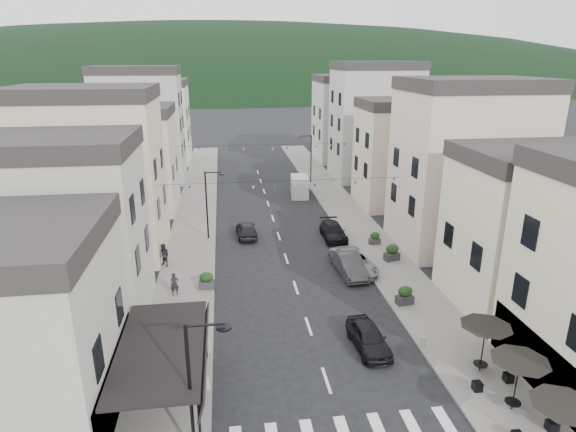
# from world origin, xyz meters

# --- Properties ---
(sidewalk_left) EXTENTS (4.00, 76.00, 0.12)m
(sidewalk_left) POSITION_xyz_m (-7.50, 32.00, 0.06)
(sidewalk_left) COLOR slate
(sidewalk_left) RESTS_ON ground
(sidewalk_right) EXTENTS (4.00, 76.00, 0.12)m
(sidewalk_right) POSITION_xyz_m (7.50, 32.00, 0.06)
(sidewalk_right) COLOR slate
(sidewalk_right) RESTS_ON ground
(hill_backdrop) EXTENTS (640.00, 360.00, 70.00)m
(hill_backdrop) POSITION_xyz_m (0.00, 300.00, 0.00)
(hill_backdrop) COLOR black
(hill_backdrop) RESTS_ON ground
(boutique_awning) EXTENTS (3.77, 7.50, 3.28)m
(boutique_awning) POSITION_xyz_m (-7.25, 5.00, 3.11)
(boutique_awning) COLOR black
(boutique_awning) RESTS_ON ground
(buildings_row_left) EXTENTS (10.20, 54.16, 14.00)m
(buildings_row_left) POSITION_xyz_m (-14.50, 37.75, 6.12)
(buildings_row_left) COLOR #AAA59B
(buildings_row_left) RESTS_ON ground
(buildings_row_right) EXTENTS (10.20, 54.16, 14.50)m
(buildings_row_right) POSITION_xyz_m (14.50, 36.59, 6.32)
(buildings_row_right) COLOR beige
(buildings_row_right) RESTS_ON ground
(cafe_terrace) EXTENTS (2.50, 8.10, 2.53)m
(cafe_terrace) POSITION_xyz_m (7.70, 2.80, 2.36)
(cafe_terrace) COLOR black
(cafe_terrace) RESTS_ON ground
(streetlamp_left_near) EXTENTS (1.70, 0.56, 6.00)m
(streetlamp_left_near) POSITION_xyz_m (-5.82, 2.00, 3.70)
(streetlamp_left_near) COLOR black
(streetlamp_left_near) RESTS_ON ground
(streetlamp_left_far) EXTENTS (1.70, 0.56, 6.00)m
(streetlamp_left_far) POSITION_xyz_m (-5.82, 26.00, 3.70)
(streetlamp_left_far) COLOR black
(streetlamp_left_far) RESTS_ON ground
(streetlamp_right_far) EXTENTS (1.70, 0.56, 6.00)m
(streetlamp_right_far) POSITION_xyz_m (5.82, 44.00, 3.70)
(streetlamp_right_far) COLOR black
(streetlamp_right_far) RESTS_ON ground
(bollards) EXTENTS (11.66, 10.26, 0.60)m
(bollards) POSITION_xyz_m (0.00, 5.50, 0.42)
(bollards) COLOR gray
(bollards) RESTS_ON ground
(bunting_near) EXTENTS (19.00, 0.28, 0.62)m
(bunting_near) POSITION_xyz_m (0.00, 22.00, 5.65)
(bunting_near) COLOR black
(bunting_near) RESTS_ON ground
(bunting_far) EXTENTS (19.00, 0.28, 0.62)m
(bunting_far) POSITION_xyz_m (0.00, 38.00, 5.65)
(bunting_far) COLOR black
(bunting_far) RESTS_ON ground
(parked_car_a) EXTENTS (1.85, 4.05, 1.35)m
(parked_car_a) POSITION_xyz_m (2.80, 8.38, 0.67)
(parked_car_a) COLOR black
(parked_car_a) RESTS_ON ground
(parked_car_b) EXTENTS (1.83, 4.59, 1.49)m
(parked_car_b) POSITION_xyz_m (4.16, 17.62, 0.74)
(parked_car_b) COLOR #303032
(parked_car_b) RESTS_ON ground
(parked_car_c) EXTENTS (2.97, 5.36, 1.42)m
(parked_car_c) POSITION_xyz_m (4.60, 18.20, 0.71)
(parked_car_c) COLOR gray
(parked_car_c) RESTS_ON ground
(parked_car_d) EXTENTS (1.89, 4.57, 1.32)m
(parked_car_d) POSITION_xyz_m (4.60, 24.79, 0.66)
(parked_car_d) COLOR black
(parked_car_d) RESTS_ON ground
(parked_car_e) EXTENTS (1.86, 4.13, 1.38)m
(parked_car_e) POSITION_xyz_m (-2.80, 26.26, 0.69)
(parked_car_e) COLOR black
(parked_car_e) RESTS_ON ground
(delivery_van) EXTENTS (2.39, 4.92, 2.27)m
(delivery_van) POSITION_xyz_m (3.86, 38.91, 1.11)
(delivery_van) COLOR #B8B8BA
(delivery_van) RESTS_ON ground
(pedestrian_a) EXTENTS (0.63, 0.49, 1.53)m
(pedestrian_a) POSITION_xyz_m (-8.03, 15.82, 0.88)
(pedestrian_a) COLOR black
(pedestrian_a) RESTS_ON sidewalk_left
(pedestrian_b) EXTENTS (1.08, 1.06, 1.76)m
(pedestrian_b) POSITION_xyz_m (-9.20, 20.55, 1.00)
(pedestrian_b) COLOR #24202A
(pedestrian_b) RESTS_ON sidewalk_left
(planter_la) EXTENTS (0.99, 0.61, 1.05)m
(planter_la) POSITION_xyz_m (-7.66, 12.46, 0.63)
(planter_la) COLOR #303032
(planter_la) RESTS_ON sidewalk_left
(planter_lb) EXTENTS (1.09, 0.66, 1.17)m
(planter_lb) POSITION_xyz_m (-6.00, 16.48, 0.69)
(planter_lb) COLOR #333336
(planter_lb) RESTS_ON sidewalk_left
(planter_ra) EXTENTS (1.16, 0.77, 1.20)m
(planter_ra) POSITION_xyz_m (6.45, 12.66, 0.70)
(planter_ra) COLOR #2B2B2D
(planter_ra) RESTS_ON sidewalk_right
(planter_rb) EXTENTS (1.27, 0.91, 1.29)m
(planter_rb) POSITION_xyz_m (7.96, 19.40, 0.74)
(planter_rb) COLOR #2B2B2D
(planter_rb) RESTS_ON sidewalk_right
(planter_rc) EXTENTS (0.93, 0.52, 1.04)m
(planter_rc) POSITION_xyz_m (7.69, 22.84, 0.62)
(planter_rc) COLOR #333335
(planter_rc) RESTS_ON sidewalk_right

